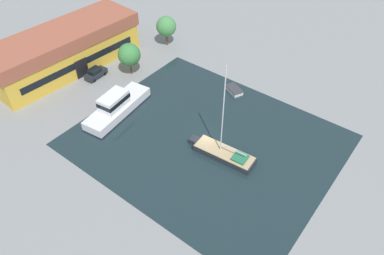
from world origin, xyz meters
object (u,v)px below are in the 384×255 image
at_px(warehouse_building, 65,49).
at_px(quay_tree_near_building, 129,55).
at_px(sailboat_moored, 223,153).
at_px(quay_tree_by_water, 166,26).
at_px(motor_cruiser, 117,106).
at_px(small_dinghy, 234,90).
at_px(parked_car, 96,73).

distance_m(warehouse_building, quay_tree_near_building, 11.96).
xyz_separation_m(quay_tree_near_building, sailboat_moored, (-6.69, -24.38, -3.32)).
bearing_deg(quay_tree_by_water, motor_cruiser, -159.94).
bearing_deg(small_dinghy, warehouse_building, 139.04).
xyz_separation_m(quay_tree_near_building, small_dinghy, (6.80, -17.44, -3.59)).
bearing_deg(small_dinghy, motor_cruiser, 169.82).
relative_size(warehouse_building, sailboat_moored, 1.91).
bearing_deg(small_dinghy, quay_tree_by_water, 101.04).
bearing_deg(parked_car, quay_tree_by_water, 77.75).
height_order(warehouse_building, sailboat_moored, sailboat_moored).
xyz_separation_m(quay_tree_by_water, parked_car, (-16.28, 2.58, -3.09)).
bearing_deg(quay_tree_near_building, sailboat_moored, -105.35).
xyz_separation_m(quay_tree_near_building, quay_tree_by_water, (11.68, 1.62, 0.04)).
height_order(quay_tree_near_building, sailboat_moored, sailboat_moored).
xyz_separation_m(quay_tree_by_water, motor_cruiser, (-20.87, -7.62, -2.61)).
bearing_deg(motor_cruiser, quay_tree_near_building, -63.79).
relative_size(parked_car, motor_cruiser, 0.33).
bearing_deg(warehouse_building, quay_tree_by_water, -23.31).
distance_m(quay_tree_by_water, small_dinghy, 20.01).
height_order(quay_tree_by_water, sailboat_moored, sailboat_moored).
relative_size(sailboat_moored, motor_cruiser, 1.15).
bearing_deg(parked_car, warehouse_building, -175.36).
bearing_deg(sailboat_moored, quay_tree_near_building, 70.08).
height_order(quay_tree_near_building, small_dinghy, quay_tree_near_building).
xyz_separation_m(motor_cruiser, small_dinghy, (15.99, -11.44, -1.01)).
bearing_deg(warehouse_building, sailboat_moored, -87.60).
xyz_separation_m(quay_tree_near_building, parked_car, (-4.60, 4.20, -3.05)).
bearing_deg(quay_tree_by_water, parked_car, 171.00).
height_order(warehouse_building, motor_cruiser, warehouse_building).
relative_size(warehouse_building, parked_car, 6.62).
xyz_separation_m(warehouse_building, motor_cruiser, (-3.71, -16.63, -2.33)).
distance_m(warehouse_building, quay_tree_by_water, 19.39).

